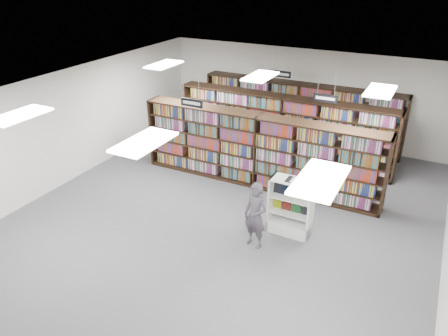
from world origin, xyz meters
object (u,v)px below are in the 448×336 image
at_px(bookshelf_row_near, 258,151).
at_px(shopper, 255,215).
at_px(endcap_display, 291,214).
at_px(open_book, 298,180).

height_order(bookshelf_row_near, shopper, bookshelf_row_near).
relative_size(endcap_display, shopper, 0.89).
bearing_deg(bookshelf_row_near, shopper, -67.67).
bearing_deg(endcap_display, shopper, -120.25).
bearing_deg(shopper, endcap_display, 72.14).
bearing_deg(bookshelf_row_near, open_book, -46.92).
distance_m(bookshelf_row_near, shopper, 2.99).
bearing_deg(open_book, shopper, -126.85).
bearing_deg(bookshelf_row_near, endcap_display, -48.19).
bearing_deg(shopper, open_book, 64.97).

